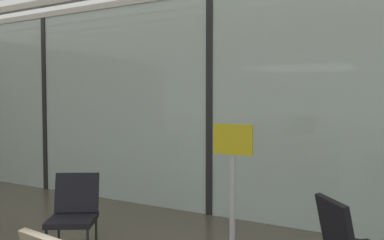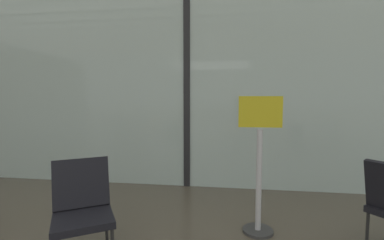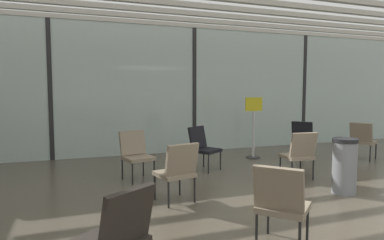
{
  "view_description": "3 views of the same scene",
  "coord_description": "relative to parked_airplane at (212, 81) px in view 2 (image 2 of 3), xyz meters",
  "views": [
    {
      "loc": [
        2.68,
        -0.03,
        1.69
      ],
      "look_at": [
        -1.96,
        8.07,
        1.23
      ],
      "focal_mm": 37.52,
      "sensor_mm": 36.0,
      "label": 1
    },
    {
      "loc": [
        0.67,
        0.95,
        1.43
      ],
      "look_at": [
        -0.26,
        7.56,
        0.87
      ],
      "focal_mm": 25.29,
      "sensor_mm": 36.0,
      "label": 2
    },
    {
      "loc": [
        -3.13,
        -3.2,
        1.58
      ],
      "look_at": [
        0.91,
        7.81,
        0.59
      ],
      "focal_mm": 31.71,
      "sensor_mm": 36.0,
      "label": 3
    }
  ],
  "objects": [
    {
      "name": "info_sign",
      "position": [
        0.93,
        -6.45,
        -1.31
      ],
      "size": [
        0.44,
        0.32,
        1.44
      ],
      "color": "#333333",
      "rests_on": "ground"
    },
    {
      "name": "parked_airplane",
      "position": [
        0.0,
        0.0,
        0.0
      ],
      "size": [
        13.44,
        3.98,
        3.98
      ],
      "color": "#B2BCD6",
      "rests_on": "ground"
    },
    {
      "name": "glass_curtain_wall",
      "position": [
        -0.05,
        -5.04,
        -0.38
      ],
      "size": [
        14.0,
        0.08,
        3.23
      ],
      "primitive_type": "cube",
      "color": "#A3B7B2",
      "rests_on": "ground"
    },
    {
      "name": "lounge_chair_3",
      "position": [
        -0.65,
        -7.14,
        -1.5
      ],
      "size": [
        0.68,
        0.7,
        0.87
      ],
      "rotation": [
        0.0,
        0.0,
        0.55
      ],
      "color": "black",
      "rests_on": "ground"
    },
    {
      "name": "window_mullion_1",
      "position": [
        -0.05,
        -5.04,
        -0.38
      ],
      "size": [
        0.1,
        0.12,
        3.23
      ],
      "primitive_type": "cube",
      "color": "black",
      "rests_on": "ground"
    }
  ]
}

